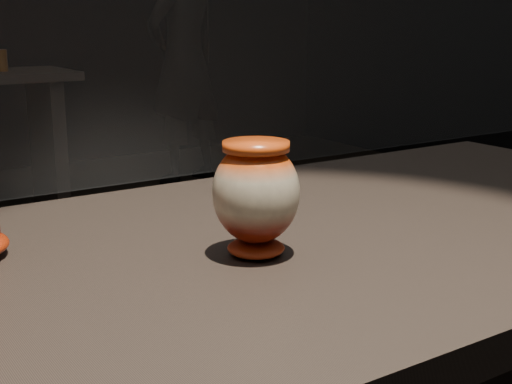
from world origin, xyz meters
TOP-DOWN VIEW (x-y plane):
  - main_vase at (0.03, -0.05)m, footprint 0.14×0.14m
  - back_vase_right at (0.60, 3.48)m, footprint 0.08×0.08m
  - visitor at (1.97, 3.81)m, footprint 0.74×0.59m

SIDE VIEW (x-z plane):
  - visitor at x=1.97m, z-range 0.00..1.78m
  - back_vase_right at x=0.60m, z-range 0.90..1.02m
  - main_vase at x=0.03m, z-range 0.91..1.07m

